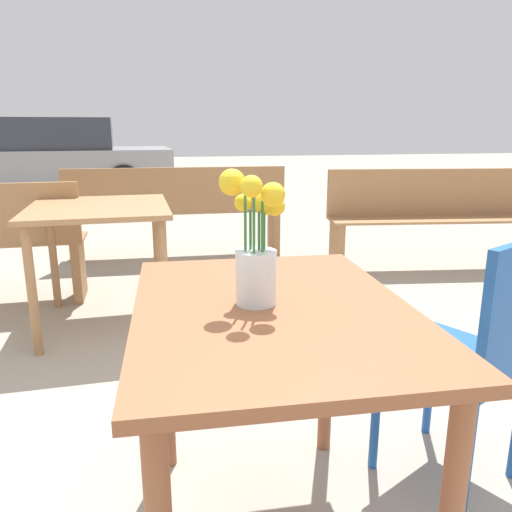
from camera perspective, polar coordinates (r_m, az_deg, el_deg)
table_front at (r=1.34m, az=1.81°, el=-10.12°), size 0.74×0.98×0.75m
flower_vase at (r=1.27m, az=0.00°, el=0.40°), size 0.17×0.16×0.35m
cafe_chair at (r=1.78m, az=24.00°, el=-9.54°), size 0.54×0.54×0.88m
bench_near at (r=4.59m, az=20.43°, el=4.60°), size 2.00×0.61×0.85m
bench_middle at (r=4.66m, az=-9.02°, el=5.47°), size 1.98×0.42×0.85m
table_back at (r=3.14m, az=-17.40°, el=3.58°), size 0.84×0.92×0.74m
parked_car at (r=9.52m, az=-23.26°, el=10.01°), size 4.45×2.04×1.35m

